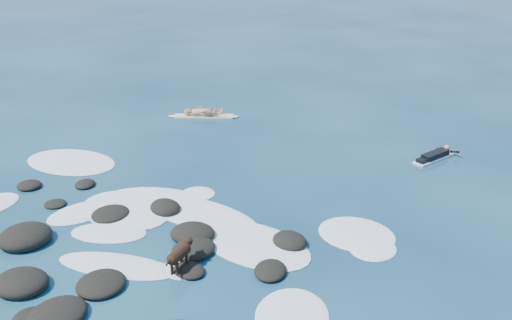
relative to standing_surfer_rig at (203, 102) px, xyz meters
The scene contains 6 objects.
ground 10.15m from the standing_surfer_rig, 64.90° to the right, with size 160.00×160.00×0.00m, color #0A2642.
reef_rocks 12.25m from the standing_surfer_rig, 68.30° to the right, with size 11.82×7.18×0.60m.
breaking_foam 9.43m from the standing_surfer_rig, 63.91° to the right, with size 14.21×6.80×0.12m.
standing_surfer_rig is the anchor object (origin of this frame).
paddling_surfer_rig 10.33m from the standing_surfer_rig, ahead, with size 1.42×2.20×0.39m.
dog 12.28m from the standing_surfer_rig, 59.85° to the right, with size 0.35×1.26×0.80m.
Camera 1 is at (9.32, -11.39, 8.24)m, focal length 40.00 mm.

